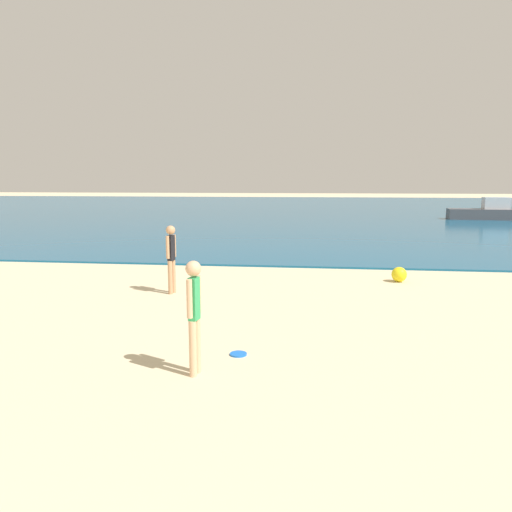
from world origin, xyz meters
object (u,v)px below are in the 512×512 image
(frisbee, at_px, (238,354))
(beach_ball, at_px, (399,274))
(person_standing, at_px, (194,311))
(person_distant, at_px, (171,255))
(boat_far, at_px, (485,212))

(frisbee, height_order, beach_ball, beach_ball)
(person_standing, relative_size, frisbee, 6.09)
(person_standing, bearing_deg, frisbee, 159.44)
(person_distant, relative_size, boat_far, 0.36)
(person_standing, relative_size, beach_ball, 4.02)
(person_standing, bearing_deg, person_distant, -150.23)
(boat_far, xyz_separation_m, beach_ball, (-8.76, -20.47, -0.37))
(beach_ball, bearing_deg, frisbee, -119.79)
(person_distant, distance_m, boat_far, 26.51)
(person_distant, bearing_deg, frisbee, 44.43)
(person_distant, height_order, boat_far, person_distant)
(frisbee, height_order, boat_far, boat_far)
(person_distant, bearing_deg, boat_far, 162.47)
(frisbee, distance_m, beach_ball, 6.56)
(person_standing, bearing_deg, boat_far, 164.62)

